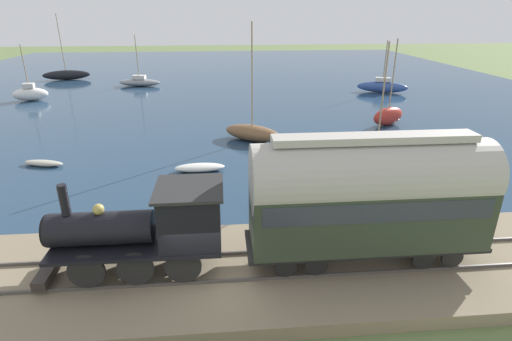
{
  "coord_description": "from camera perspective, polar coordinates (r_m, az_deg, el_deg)",
  "views": [
    {
      "loc": [
        -11.09,
        -0.65,
        8.82
      ],
      "look_at": [
        4.98,
        -2.09,
        2.3
      ],
      "focal_mm": 28.0,
      "sensor_mm": 36.0,
      "label": 1
    }
  ],
  "objects": [
    {
      "name": "ground_plane",
      "position": [
        14.18,
        -6.92,
        -16.64
      ],
      "size": [
        200.0,
        200.0,
        0.0
      ],
      "primitive_type": "plane",
      "color": "#607542"
    },
    {
      "name": "harbor_water",
      "position": [
        55.62,
        -5.88,
        12.79
      ],
      "size": [
        80.0,
        80.0,
        0.01
      ],
      "color": "navy",
      "rests_on": "ground"
    },
    {
      "name": "rail_embankment",
      "position": [
        14.47,
        -6.92,
        -14.54
      ],
      "size": [
        5.97,
        56.0,
        0.61
      ],
      "color": "#84755B",
      "rests_on": "ground"
    },
    {
      "name": "steam_locomotive",
      "position": [
        13.52,
        -14.57,
        -7.47
      ],
      "size": [
        2.19,
        6.06,
        3.24
      ],
      "color": "black",
      "rests_on": "rail_embankment"
    },
    {
      "name": "passenger_coach",
      "position": [
        13.82,
        15.79,
        -3.25
      ],
      "size": [
        2.34,
        8.19,
        4.57
      ],
      "color": "black",
      "rests_on": "rail_embankment"
    },
    {
      "name": "sailboat_white",
      "position": [
        48.07,
        -29.56,
        9.54
      ],
      "size": [
        2.04,
        3.62,
        5.6
      ],
      "rotation": [
        0.0,
        0.0,
        0.17
      ],
      "color": "white",
      "rests_on": "harbor_water"
    },
    {
      "name": "sailboat_teal",
      "position": [
        25.86,
        16.79,
        2.43
      ],
      "size": [
        2.69,
        3.66,
        7.18
      ],
      "rotation": [
        0.0,
        0.0,
        -0.49
      ],
      "color": "#1E707A",
      "rests_on": "harbor_water"
    },
    {
      "name": "sailboat_gray",
      "position": [
        52.41,
        -16.29,
        12.05
      ],
      "size": [
        2.19,
        5.27,
        6.03
      ],
      "rotation": [
        0.0,
        0.0,
        -0.14
      ],
      "color": "gray",
      "rests_on": "harbor_water"
    },
    {
      "name": "sailboat_red",
      "position": [
        34.57,
        18.36,
        7.44
      ],
      "size": [
        2.47,
        3.38,
        6.77
      ],
      "rotation": [
        0.0,
        0.0,
        0.48
      ],
      "color": "#B72D23",
      "rests_on": "harbor_water"
    },
    {
      "name": "sailboat_blue",
      "position": [
        48.49,
        17.59,
        11.37
      ],
      "size": [
        3.04,
        5.57,
        5.7
      ],
      "rotation": [
        0.0,
        0.0,
        -0.37
      ],
      "color": "#335199",
      "rests_on": "harbor_water"
    },
    {
      "name": "sailboat_black",
      "position": [
        60.73,
        -25.46,
        12.25
      ],
      "size": [
        2.17,
        6.07,
        8.36
      ],
      "rotation": [
        0.0,
        0.0,
        0.18
      ],
      "color": "black",
      "rests_on": "harbor_water"
    },
    {
      "name": "sailboat_brown",
      "position": [
        28.81,
        -0.54,
        5.46
      ],
      "size": [
        3.79,
        4.52,
        8.1
      ],
      "rotation": [
        0.0,
        0.0,
        -0.6
      ],
      "color": "brown",
      "rests_on": "harbor_water"
    },
    {
      "name": "rowboat_near_shore",
      "position": [
        23.6,
        -8.04,
        0.44
      ],
      "size": [
        1.11,
        2.95,
        0.44
      ],
      "rotation": [
        0.0,
        0.0,
        0.03
      ],
      "color": "silver",
      "rests_on": "harbor_water"
    },
    {
      "name": "rowboat_far_out",
      "position": [
        27.42,
        -28.09,
        0.94
      ],
      "size": [
        1.33,
        2.65,
        0.33
      ],
      "rotation": [
        0.0,
        0.0,
        -0.25
      ],
      "color": "#B7B2A3",
      "rests_on": "harbor_water"
    },
    {
      "name": "rowboat_off_pier",
      "position": [
        22.24,
        10.11,
        -0.94
      ],
      "size": [
        2.12,
        2.62,
        0.54
      ],
      "rotation": [
        0.0,
        0.0,
        0.55
      ],
      "color": "beige",
      "rests_on": "harbor_water"
    }
  ]
}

